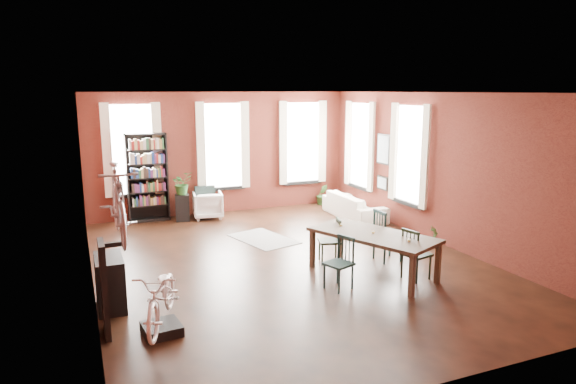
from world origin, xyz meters
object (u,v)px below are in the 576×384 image
dining_chair_b (329,241)px  console_table (110,283)px  bicycle_floor (161,270)px  dining_chair_c (416,254)px  plant_stand (182,208)px  cream_sofa (354,202)px  dining_chair_a (339,264)px  dining_chair_d (388,235)px  white_armchair (208,204)px  dining_table (372,254)px  bookshelf (147,178)px  bike_trainer (162,329)px

dining_chair_b → console_table: 4.04m
console_table → bicycle_floor: bearing=-63.7°
dining_chair_c → plant_stand: 6.36m
cream_sofa → console_table: (-6.23, -3.50, -0.01)m
dining_chair_a → plant_stand: 5.72m
dining_chair_a → dining_chair_c: bearing=65.9°
dining_chair_a → cream_sofa: (2.69, 4.16, -0.03)m
dining_chair_d → cream_sofa: dining_chair_d is taller
dining_chair_a → dining_chair_d: size_ratio=0.88×
white_armchair → plant_stand: 0.66m
console_table → dining_chair_d: bearing=3.0°
cream_sofa → bicycle_floor: (-5.64, -4.69, 0.51)m
plant_stand → bicycle_floor: bicycle_floor is taller
dining_table → dining_chair_d: bearing=15.7°
dining_chair_c → plant_stand: (-2.95, 5.63, -0.11)m
dining_chair_b → dining_chair_d: size_ratio=0.86×
dining_chair_a → cream_sofa: 4.95m
dining_chair_b → dining_chair_d: (1.10, -0.31, 0.07)m
dining_table → dining_chair_d: 0.91m
cream_sofa → bicycle_floor: 7.35m
dining_chair_d → console_table: dining_chair_d is taller
dining_chair_c → bookshelf: bookshelf is taller
console_table → plant_stand: (2.05, 4.86, -0.06)m
dining_chair_c → bike_trainer: 4.47m
dining_chair_a → cream_sofa: size_ratio=0.42×
bookshelf → dining_chair_c: bearing=-58.1°
plant_stand → dining_chair_a: bearing=-75.0°
bookshelf → console_table: bearing=-103.8°
dining_chair_d → white_armchair: bearing=26.9°
console_table → plant_stand: bearing=67.1°
plant_stand → bicycle_floor: bearing=-103.6°
dining_chair_a → bike_trainer: dining_chair_a is taller
dining_chair_a → dining_chair_d: dining_chair_d is taller
dining_chair_c → white_armchair: 6.11m
dining_chair_b → bike_trainer: size_ratio=1.77×
bookshelf → bike_trainer: (-0.72, -6.37, -1.03)m
plant_stand → white_armchair: bearing=2.5°
cream_sofa → plant_stand: bearing=72.0°
dining_chair_a → cream_sofa: bearing=127.5°
bookshelf → plant_stand: bearing=-23.7°
dining_table → plant_stand: (-2.35, 5.17, -0.05)m
dining_chair_b → bicycle_floor: bearing=-45.9°
plant_stand → dining_table: bearing=-65.5°
dining_chair_c → bike_trainer: (-4.44, -0.39, -0.38)m
dining_chair_d → dining_table: bearing=129.0°
bike_trainer → dining_chair_b: bearing=26.8°
dining_chair_b → white_armchair: bearing=-146.6°
dining_chair_c → bookshelf: 7.07m
bicycle_floor → dining_table: bearing=33.8°
dining_chair_a → white_armchair: dining_chair_a is taller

